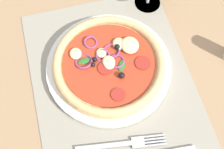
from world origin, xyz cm
name	(u,v)px	position (x,y,z in cm)	size (l,w,h in cm)	color
ground_plane	(113,87)	(0.00, 0.00, -1.20)	(190.00, 140.00, 2.40)	#9E7A56
placemat	(113,84)	(0.00, 0.00, 0.20)	(45.83, 34.13, 0.40)	gray
plate	(108,67)	(-3.82, -0.14, 1.04)	(27.40, 27.40, 1.29)	silver
pizza	(108,63)	(-3.91, -0.08, 2.78)	(24.34, 24.34, 2.64)	tan
fork	(126,144)	(13.22, -0.89, 0.62)	(4.16, 18.03, 0.44)	#B2B5BA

